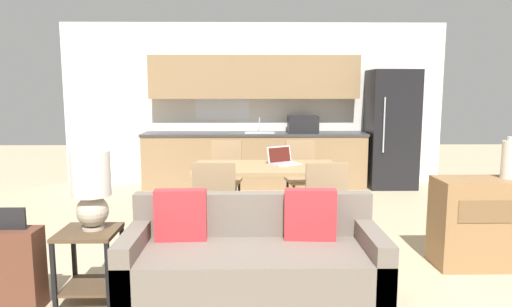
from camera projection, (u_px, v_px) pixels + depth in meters
wall_back at (254, 104)px, 7.73m from camera, size 6.40×0.07×2.70m
kitchen_counter at (255, 136)px, 7.51m from camera, size 3.63×0.65×2.15m
refrigerator at (391, 129)px, 7.45m from camera, size 0.75×0.70×1.91m
dining_table at (266, 171)px, 5.14m from camera, size 1.61×0.88×0.75m
couch at (253, 258)px, 3.47m from camera, size 1.90×0.80×0.84m
side_table at (90, 254)px, 3.44m from camera, size 0.43×0.43×0.56m
table_lamp at (91, 186)px, 3.40m from camera, size 0.29×0.29×0.60m
credenza at (490, 223)px, 4.14m from camera, size 1.00×0.43×0.81m
vase at (511, 159)px, 4.09m from camera, size 0.16×0.16×0.38m
dining_chair_near_right at (324, 205)px, 4.36m from camera, size 0.45×0.45×0.94m
dining_chair_far_right at (302, 173)px, 6.00m from camera, size 0.48×0.48×0.94m
dining_chair_near_left at (215, 205)px, 4.37m from camera, size 0.43×0.43×0.94m
dining_chair_far_left at (225, 174)px, 5.96m from camera, size 0.47×0.47×0.94m
laptop at (283, 160)px, 5.25m from camera, size 0.41×0.38×0.20m
suitcase at (12, 269)px, 3.32m from camera, size 0.42×0.22×0.77m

